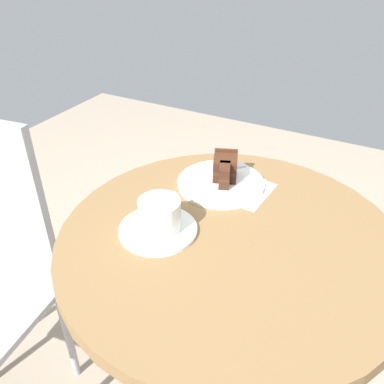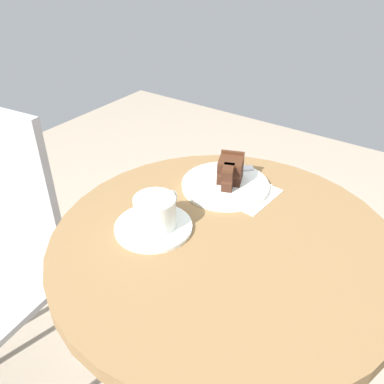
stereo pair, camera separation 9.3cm
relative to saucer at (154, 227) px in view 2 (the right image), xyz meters
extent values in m
cylinder|color=brown|center=(0.06, -0.14, -0.02)|extent=(0.74, 0.74, 0.03)
cylinder|color=silver|center=(0.06, -0.14, -0.39)|extent=(0.07, 0.07, 0.70)
cylinder|color=silver|center=(0.00, 0.00, 0.00)|extent=(0.17, 0.17, 0.01)
cylinder|color=silver|center=(0.00, 0.00, 0.04)|extent=(0.09, 0.09, 0.07)
cylinder|color=#D6B789|center=(0.00, 0.00, 0.07)|extent=(0.08, 0.08, 0.00)
torus|color=silver|center=(0.06, 0.00, 0.04)|extent=(0.05, 0.01, 0.05)
cube|color=silver|center=(-0.04, -0.03, 0.01)|extent=(0.06, 0.08, 0.00)
ellipsoid|color=silver|center=(-0.07, 0.01, 0.01)|extent=(0.02, 0.02, 0.00)
cylinder|color=silver|center=(0.23, -0.04, 0.00)|extent=(0.22, 0.22, 0.01)
cube|color=#381E14|center=(0.25, -0.04, 0.02)|extent=(0.08, 0.08, 0.02)
cube|color=#381E14|center=(0.22, -0.06, 0.02)|extent=(0.05, 0.04, 0.02)
cube|color=#422314|center=(0.25, -0.04, 0.03)|extent=(0.08, 0.08, 0.01)
cube|color=#422314|center=(0.22, -0.06, 0.03)|extent=(0.05, 0.04, 0.01)
cube|color=#381E14|center=(0.25, -0.04, 0.05)|extent=(0.08, 0.08, 0.02)
cube|color=#381E14|center=(0.22, -0.06, 0.05)|extent=(0.05, 0.04, 0.02)
cube|color=#422314|center=(0.25, -0.04, 0.06)|extent=(0.08, 0.08, 0.01)
cube|color=#422314|center=(0.22, -0.06, 0.06)|extent=(0.05, 0.04, 0.01)
cube|color=#422314|center=(0.28, -0.03, 0.04)|extent=(0.03, 0.06, 0.07)
cube|color=silver|center=(0.27, 0.00, 0.01)|extent=(0.08, 0.08, 0.00)
cube|color=silver|center=(0.32, -0.05, 0.01)|extent=(0.04, 0.04, 0.00)
cube|color=silver|center=(0.24, -0.10, 0.00)|extent=(0.15, 0.15, 0.00)
cube|color=silver|center=(0.24, -0.08, 0.00)|extent=(0.13, 0.13, 0.00)
cylinder|color=#9E9EA3|center=(-0.06, 0.68, -0.55)|extent=(0.02, 0.02, 0.41)
cylinder|color=#9E9EA3|center=(-0.02, 0.36, -0.55)|extent=(0.02, 0.02, 0.41)
cube|color=#9E9EA3|center=(-0.03, 0.52, -0.08)|extent=(0.07, 0.36, 0.50)
camera|label=1|loc=(-0.57, -0.39, 0.55)|focal=38.00mm
camera|label=2|loc=(-0.52, -0.46, 0.55)|focal=38.00mm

